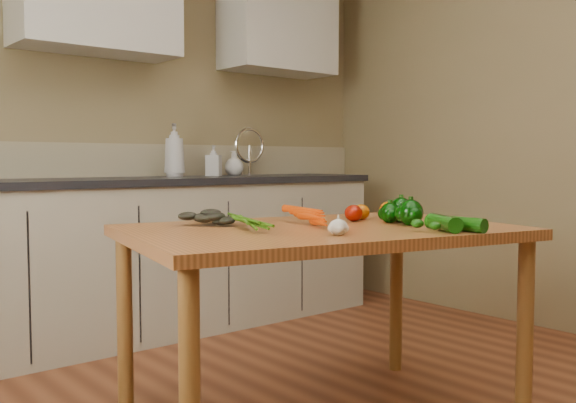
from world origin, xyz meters
The scene contains 18 objects.
room centered at (0.00, 0.17, 1.25)m, with size 4.04×5.04×2.64m.
counter_run centered at (0.21, 2.19, 0.46)m, with size 2.84×0.64×1.14m.
upper_cabinets centered at (0.51, 2.32, 1.95)m, with size 2.15×0.35×0.70m.
table centered at (0.01, 0.60, 0.67)m, with size 1.57×1.19×0.75m.
soap_bottle_a centered at (0.36, 2.28, 1.06)m, with size 0.12×0.12×0.32m, color silver.
soap_bottle_b centered at (0.64, 2.29, 1.00)m, with size 0.09×0.09×0.20m, color silver.
soap_bottle_c centered at (0.83, 2.34, 0.98)m, with size 0.12×0.12×0.16m, color silver.
carrot_bunch centered at (-0.07, 0.69, 0.79)m, with size 0.26×0.20×0.07m, color #E44205, non-canonical shape.
leafy_greens centered at (-0.30, 0.92, 0.80)m, with size 0.20×0.18×0.10m, color black, non-canonical shape.
garlic_bulb centered at (-0.13, 0.37, 0.78)m, with size 0.06×0.06×0.05m, color beige.
pepper_a centered at (0.32, 0.54, 0.79)m, with size 0.08×0.08×0.08m, color black.
pepper_b centered at (0.38, 0.53, 0.80)m, with size 0.10×0.10×0.10m, color black.
pepper_c centered at (0.31, 0.42, 0.80)m, with size 0.10×0.10×0.10m, color black.
tomato_a centered at (0.26, 0.67, 0.79)m, with size 0.07×0.07×0.07m, color #931002.
tomato_b centered at (0.34, 0.71, 0.78)m, with size 0.07×0.07×0.06m, color #BC5604.
tomato_c centered at (0.46, 0.67, 0.79)m, with size 0.08×0.08×0.07m, color #BC5604.
zucchini_a centered at (0.29, 0.20, 0.78)m, with size 0.05×0.05×0.23m, color #0B4006.
zucchini_b centered at (0.25, 0.22, 0.78)m, with size 0.06×0.06×0.19m, color #0B4006.
Camera 1 is at (-1.60, -1.14, 1.00)m, focal length 40.00 mm.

